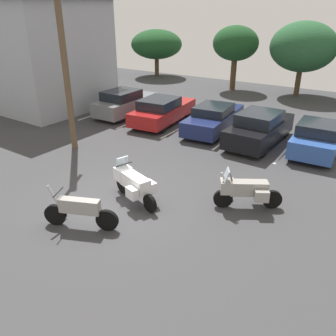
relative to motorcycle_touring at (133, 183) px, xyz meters
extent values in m
cube|color=#38383A|center=(-0.39, -0.52, -0.71)|extent=(44.00, 44.00, 0.10)
cylinder|color=black|center=(-0.69, 0.24, -0.36)|extent=(0.62, 0.32, 0.61)
cylinder|color=black|center=(0.89, -0.31, -0.36)|extent=(0.62, 0.32, 0.61)
cube|color=white|center=(0.10, -0.03, 0.07)|extent=(1.33, 0.84, 0.50)
cylinder|color=#B2B2B7|center=(-0.58, 0.20, 0.04)|extent=(0.49, 0.23, 1.08)
cylinder|color=black|center=(-0.50, 0.18, 0.50)|extent=(0.24, 0.60, 0.04)
cube|color=white|center=(-0.60, 0.21, 0.12)|extent=(0.59, 0.65, 0.45)
cube|color=#B2C1CC|center=(-0.64, 0.23, 0.54)|extent=(0.30, 0.47, 0.39)
cube|color=white|center=(0.33, -0.50, -0.06)|extent=(0.49, 0.37, 0.36)
cube|color=white|center=(0.57, 0.19, -0.06)|extent=(0.49, 0.37, 0.36)
cylinder|color=black|center=(2.75, 1.21, -0.35)|extent=(0.61, 0.42, 0.63)
cylinder|color=black|center=(4.13, 2.02, -0.35)|extent=(0.61, 0.42, 0.63)
cube|color=gray|center=(3.44, 1.62, 0.06)|extent=(1.23, 0.94, 0.46)
cylinder|color=#B2B2B7|center=(2.85, 1.27, 0.06)|extent=(0.47, 0.31, 1.11)
cylinder|color=black|center=(2.92, 1.32, 0.48)|extent=(0.34, 0.55, 0.04)
cube|color=gray|center=(2.84, 1.26, 0.11)|extent=(0.62, 0.63, 0.42)
cube|color=#B2C1CC|center=(2.79, 1.24, 0.52)|extent=(0.36, 0.46, 0.39)
cube|color=gray|center=(3.92, 1.51, -0.05)|extent=(0.50, 0.43, 0.36)
cube|color=gray|center=(3.58, 2.09, -0.05)|extent=(0.50, 0.43, 0.36)
cylinder|color=black|center=(-1.11, -2.43, -0.32)|extent=(0.68, 0.36, 0.68)
cylinder|color=black|center=(0.41, -1.82, -0.32)|extent=(0.68, 0.36, 0.68)
cube|color=gray|center=(-0.35, -2.12, 0.07)|extent=(1.25, 0.72, 0.44)
cylinder|color=#B2B2B7|center=(-1.00, -2.38, 0.10)|extent=(0.51, 0.26, 1.15)
cylinder|color=black|center=(-0.92, -2.35, 0.47)|extent=(0.26, 0.59, 0.04)
cube|color=silver|center=(-8.35, 7.96, -0.66)|extent=(0.12, 4.77, 0.01)
cube|color=silver|center=(-5.47, 7.96, -0.66)|extent=(0.12, 4.77, 0.01)
cube|color=silver|center=(-2.60, 7.96, -0.66)|extent=(0.12, 4.77, 0.01)
cube|color=silver|center=(0.28, 7.96, -0.66)|extent=(0.12, 4.77, 0.01)
cube|color=silver|center=(3.16, 7.96, -0.66)|extent=(0.12, 4.77, 0.01)
cube|color=slate|center=(-6.70, 8.03, -0.04)|extent=(1.82, 4.38, 0.81)
cube|color=black|center=(-6.70, 7.64, 0.62)|extent=(1.66, 2.08, 0.52)
cylinder|color=black|center=(-7.45, 9.52, -0.33)|extent=(0.23, 0.67, 0.67)
cylinder|color=black|center=(-5.93, 9.51, -0.33)|extent=(0.23, 0.67, 0.67)
cylinder|color=black|center=(-7.48, 6.55, -0.33)|extent=(0.23, 0.67, 0.67)
cylinder|color=black|center=(-5.95, 6.54, -0.33)|extent=(0.23, 0.67, 0.67)
cube|color=maroon|center=(-3.97, 7.96, -0.07)|extent=(2.24, 4.91, 0.72)
cube|color=black|center=(-3.93, 7.50, 0.54)|extent=(1.89, 2.28, 0.50)
cylinder|color=black|center=(-4.90, 9.52, -0.31)|extent=(0.27, 0.72, 0.70)
cylinder|color=black|center=(-3.29, 9.65, -0.31)|extent=(0.27, 0.72, 0.70)
cylinder|color=black|center=(-4.65, 6.28, -0.31)|extent=(0.27, 0.72, 0.70)
cylinder|color=black|center=(-3.04, 6.40, -0.31)|extent=(0.27, 0.72, 0.70)
cube|color=navy|center=(-0.93, 8.18, -0.09)|extent=(2.17, 4.88, 0.75)
cube|color=black|center=(-0.92, 8.08, 0.50)|extent=(1.81, 2.15, 0.43)
cylinder|color=black|center=(-1.82, 9.74, -0.36)|extent=(0.27, 0.63, 0.62)
cylinder|color=black|center=(-0.29, 9.86, -0.36)|extent=(0.27, 0.63, 0.62)
cylinder|color=black|center=(-1.57, 6.51, -0.36)|extent=(0.27, 0.63, 0.62)
cylinder|color=black|center=(-0.04, 6.63, -0.36)|extent=(0.27, 0.63, 0.62)
cube|color=black|center=(1.74, 7.65, -0.04)|extent=(2.07, 4.69, 0.85)
cube|color=black|center=(1.73, 7.46, 0.64)|extent=(1.81, 2.20, 0.52)
cylinder|color=black|center=(1.01, 9.25, -0.36)|extent=(0.25, 0.62, 0.61)
cylinder|color=black|center=(2.61, 9.18, -0.36)|extent=(0.25, 0.62, 0.61)
cylinder|color=black|center=(0.87, 6.12, -0.36)|extent=(0.25, 0.62, 0.61)
cylinder|color=black|center=(2.48, 6.05, -0.36)|extent=(0.25, 0.62, 0.61)
cube|color=#2D519E|center=(4.35, 7.96, -0.06)|extent=(1.95, 4.28, 0.77)
cube|color=black|center=(4.36, 7.57, 0.57)|extent=(1.73, 1.89, 0.49)
cylinder|color=black|center=(3.53, 9.37, -0.33)|extent=(0.24, 0.68, 0.68)
cylinder|color=black|center=(3.62, 6.50, -0.33)|extent=(0.24, 0.68, 0.68)
cylinder|color=black|center=(5.17, 6.55, -0.33)|extent=(0.24, 0.68, 0.68)
cube|color=#9EA3AD|center=(-14.13, 6.96, 2.53)|extent=(10.57, 6.75, 6.38)
cylinder|color=brown|center=(-5.33, 2.40, 2.85)|extent=(0.28, 0.28, 7.02)
cylinder|color=#4C3823|center=(0.80, 18.75, 0.19)|extent=(0.38, 0.38, 1.71)
ellipsoid|color=#23512D|center=(0.80, 18.75, 2.77)|extent=(4.61, 4.61, 3.44)
cylinder|color=#4C3823|center=(-12.38, 19.80, 0.11)|extent=(0.39, 0.39, 1.55)
ellipsoid|color=#19421E|center=(-12.38, 19.80, 2.18)|extent=(4.64, 4.64, 2.59)
cylinder|color=#4C3823|center=(-4.01, 18.08, 0.44)|extent=(0.43, 0.43, 2.21)
ellipsoid|color=#19421E|center=(-4.01, 18.08, 2.82)|extent=(3.44, 3.44, 2.56)
cylinder|color=#4C3823|center=(-18.43, 15.67, 0.52)|extent=(0.39, 0.39, 2.37)
ellipsoid|color=#19421E|center=(-18.43, 15.67, 3.85)|extent=(3.36, 3.36, 4.28)
cylinder|color=#4C3823|center=(-20.13, 19.44, 0.22)|extent=(0.28, 0.28, 1.77)
ellipsoid|color=#1E4C23|center=(-20.13, 19.44, 3.00)|extent=(2.88, 2.88, 3.80)
camera|label=1|loc=(6.54, -8.17, 5.41)|focal=37.32mm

